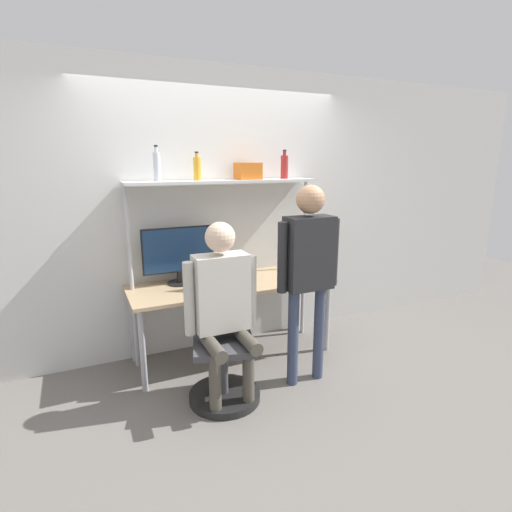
{
  "coord_description": "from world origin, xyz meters",
  "views": [
    {
      "loc": [
        -1.27,
        -2.96,
        1.84
      ],
      "look_at": [
        0.03,
        -0.1,
        1.09
      ],
      "focal_mm": 28.0,
      "sensor_mm": 36.0,
      "label": 1
    }
  ],
  "objects": [
    {
      "name": "person_seated",
      "position": [
        -0.33,
        -0.31,
        0.84
      ],
      "size": [
        0.57,
        0.47,
        1.41
      ],
      "color": "#4C473D",
      "rests_on": "ground_plane"
    },
    {
      "name": "laptop",
      "position": [
        -0.26,
        0.22,
        0.8
      ],
      "size": [
        0.28,
        0.25,
        0.24
      ],
      "color": "#BCBCC1",
      "rests_on": "desk"
    },
    {
      "name": "ground_plane",
      "position": [
        0.0,
        0.0,
        0.0
      ],
      "size": [
        12.0,
        12.0,
        0.0
      ],
      "primitive_type": "plane",
      "color": "slate"
    },
    {
      "name": "monitor",
      "position": [
        -0.45,
        0.53,
        1.03
      ],
      "size": [
        0.66,
        0.24,
        0.52
      ],
      "color": "black",
      "rests_on": "desk"
    },
    {
      "name": "wall_back",
      "position": [
        0.0,
        0.73,
        1.35
      ],
      "size": [
        8.0,
        0.06,
        2.7
      ],
      "color": "silver",
      "rests_on": "ground_plane"
    },
    {
      "name": "storage_box",
      "position": [
        0.24,
        0.53,
        1.74
      ],
      "size": [
        0.21,
        0.2,
        0.15
      ],
      "color": "#D1661E",
      "rests_on": "shelf_unit"
    },
    {
      "name": "bottle_red",
      "position": [
        0.62,
        0.53,
        1.78
      ],
      "size": [
        0.07,
        0.07,
        0.27
      ],
      "color": "maroon",
      "rests_on": "shelf_unit"
    },
    {
      "name": "shelf_unit",
      "position": [
        0.0,
        0.53,
        1.46
      ],
      "size": [
        1.79,
        0.31,
        1.67
      ],
      "color": "silver",
      "rests_on": "ground_plane"
    },
    {
      "name": "bottle_clear",
      "position": [
        -0.6,
        0.53,
        1.79
      ],
      "size": [
        0.06,
        0.06,
        0.3
      ],
      "color": "silver",
      "rests_on": "shelf_unit"
    },
    {
      "name": "bottle_amber",
      "position": [
        -0.25,
        0.53,
        1.77
      ],
      "size": [
        0.07,
        0.07,
        0.25
      ],
      "color": "gold",
      "rests_on": "shelf_unit"
    },
    {
      "name": "desk",
      "position": [
        0.0,
        0.36,
        0.66
      ],
      "size": [
        1.89,
        0.68,
        0.74
      ],
      "color": "tan",
      "rests_on": "ground_plane"
    },
    {
      "name": "person_standing",
      "position": [
        0.4,
        -0.32,
        1.06
      ],
      "size": [
        0.55,
        0.22,
        1.66
      ],
      "color": "#38425B",
      "rests_on": "ground_plane"
    },
    {
      "name": "office_chair",
      "position": [
        -0.32,
        -0.26,
        0.3
      ],
      "size": [
        0.57,
        0.57,
        0.95
      ],
      "color": "black",
      "rests_on": "ground_plane"
    },
    {
      "name": "cell_phone",
      "position": [
        -0.05,
        0.15,
        0.74
      ],
      "size": [
        0.07,
        0.15,
        0.01
      ],
      "color": "#264C8C",
      "rests_on": "desk"
    }
  ]
}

